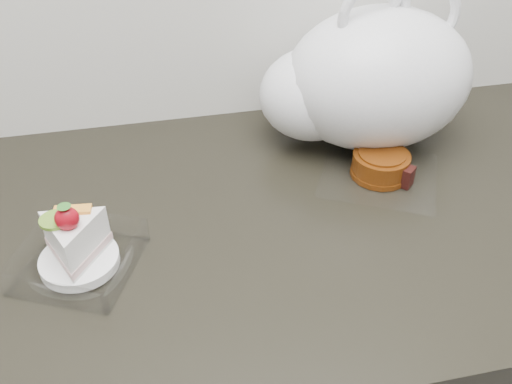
# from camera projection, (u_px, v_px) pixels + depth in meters

# --- Properties ---
(cake_tray) EXTENTS (0.19, 0.19, 0.11)m
(cake_tray) POSITION_uv_depth(u_px,v_px,m) (77.00, 250.00, 0.75)
(cake_tray) COLOR white
(cake_tray) RESTS_ON counter
(mooncake_wrap) EXTENTS (0.24, 0.24, 0.04)m
(mooncake_wrap) POSITION_uv_depth(u_px,v_px,m) (381.00, 167.00, 0.92)
(mooncake_wrap) COLOR white
(mooncake_wrap) RESTS_ON counter
(plastic_bag) EXTENTS (0.36, 0.26, 0.29)m
(plastic_bag) POSITION_uv_depth(u_px,v_px,m) (365.00, 81.00, 0.95)
(plastic_bag) COLOR white
(plastic_bag) RESTS_ON counter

